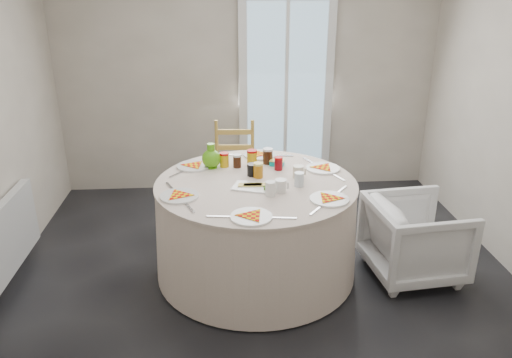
{
  "coord_description": "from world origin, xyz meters",
  "views": [
    {
      "loc": [
        -0.3,
        -3.29,
        2.21
      ],
      "look_at": [
        -0.05,
        0.19,
        0.8
      ],
      "focal_mm": 35.0,
      "sensor_mm": 36.0,
      "label": 1
    }
  ],
  "objects": [
    {
      "name": "butter_tub",
      "position": [
        0.15,
        0.55,
        0.79
      ],
      "size": [
        0.14,
        0.11,
        0.05
      ],
      "primitive_type": "cube",
      "rotation": [
        0.0,
        0.0,
        -0.31
      ],
      "color": "#02B5B5",
      "rests_on": "table"
    },
    {
      "name": "wall_back",
      "position": [
        0.0,
        2.0,
        1.3
      ],
      "size": [
        4.0,
        0.02,
        2.6
      ],
      "primitive_type": "cube",
      "color": "#BCB5A3",
      "rests_on": "floor"
    },
    {
      "name": "armchair",
      "position": [
        1.19,
        0.05,
        0.39
      ],
      "size": [
        0.71,
        0.74,
        0.7
      ],
      "primitive_type": "imported",
      "rotation": [
        0.0,
        0.0,
        1.68
      ],
      "color": "silver",
      "rests_on": "floor"
    },
    {
      "name": "table",
      "position": [
        -0.05,
        0.19,
        0.38
      ],
      "size": [
        1.58,
        1.58,
        0.8
      ],
      "primitive_type": "cylinder",
      "color": "beige",
      "rests_on": "floor"
    },
    {
      "name": "radiator",
      "position": [
        -1.94,
        0.2,
        0.38
      ],
      "size": [
        0.07,
        1.0,
        0.55
      ],
      "primitive_type": "cube",
      "color": "silver",
      "rests_on": "floor"
    },
    {
      "name": "cheese_platter",
      "position": [
        -0.08,
        0.08,
        0.77
      ],
      "size": [
        0.33,
        0.27,
        0.04
      ],
      "primitive_type": null,
      "rotation": [
        0.0,
        0.0,
        -0.33
      ],
      "color": "silver",
      "rests_on": "table"
    },
    {
      "name": "mugs_glasses",
      "position": [
        0.12,
        0.21,
        0.81
      ],
      "size": [
        0.84,
        0.84,
        0.12
      ],
      "primitive_type": null,
      "rotation": [
        0.0,
        0.0,
        -0.43
      ],
      "color": "gray",
      "rests_on": "table"
    },
    {
      "name": "place_settings",
      "position": [
        -0.05,
        0.19,
        0.77
      ],
      "size": [
        1.66,
        1.66,
        0.03
      ],
      "primitive_type": null,
      "rotation": [
        0.0,
        0.0,
        -0.12
      ],
      "color": "white",
      "rests_on": "table"
    },
    {
      "name": "floor",
      "position": [
        0.0,
        0.0,
        0.0
      ],
      "size": [
        4.0,
        4.0,
        0.0
      ],
      "primitive_type": "plane",
      "color": "black",
      "rests_on": "ground"
    },
    {
      "name": "jar_cluster",
      "position": [
        -0.07,
        0.5,
        0.82
      ],
      "size": [
        0.54,
        0.35,
        0.14
      ],
      "primitive_type": null,
      "rotation": [
        0.0,
        0.0,
        -0.21
      ],
      "color": "#AB8223",
      "rests_on": "table"
    },
    {
      "name": "glass_door",
      "position": [
        0.4,
        1.95,
        1.05
      ],
      "size": [
        1.0,
        0.08,
        2.1
      ],
      "primitive_type": "cube",
      "color": "silver",
      "rests_on": "floor"
    },
    {
      "name": "wooden_chair",
      "position": [
        -0.18,
        1.27,
        0.47
      ],
      "size": [
        0.44,
        0.42,
        0.93
      ],
      "primitive_type": null,
      "rotation": [
        0.0,
        0.0,
        -0.06
      ],
      "color": "#B48945",
      "rests_on": "floor"
    },
    {
      "name": "green_pitcher",
      "position": [
        -0.38,
        0.53,
        0.87
      ],
      "size": [
        0.2,
        0.2,
        0.2
      ],
      "primitive_type": null,
      "rotation": [
        0.0,
        0.0,
        0.41
      ],
      "color": "#4FA413",
      "rests_on": "table"
    }
  ]
}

